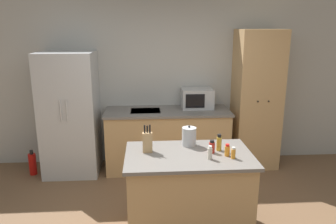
{
  "coord_description": "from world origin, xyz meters",
  "views": [
    {
      "loc": [
        -0.29,
        -2.81,
        2.17
      ],
      "look_at": [
        0.0,
        1.4,
        1.05
      ],
      "focal_mm": 35.0,
      "sensor_mm": 36.0,
      "label": 1
    }
  ],
  "objects_px": {
    "spice_bottle_amber_oil": "(233,153)",
    "spice_bottle_green_herb": "(219,143)",
    "microwave": "(197,98)",
    "fire_extinguisher": "(33,164)",
    "spice_bottle_short_red": "(227,150)",
    "spice_bottle_pale_salt": "(210,153)",
    "spice_bottle_tall_dark": "(212,147)",
    "kettle": "(189,137)",
    "pantry_cabinet": "(256,100)",
    "knife_block": "(147,142)",
    "refrigerator": "(70,114)"
  },
  "relations": [
    {
      "from": "microwave",
      "to": "spice_bottle_short_red",
      "type": "distance_m",
      "value": 1.89
    },
    {
      "from": "spice_bottle_tall_dark",
      "to": "knife_block",
      "type": "bearing_deg",
      "value": 174.5
    },
    {
      "from": "microwave",
      "to": "kettle",
      "type": "bearing_deg",
      "value": -101.84
    },
    {
      "from": "spice_bottle_amber_oil",
      "to": "spice_bottle_pale_salt",
      "type": "height_order",
      "value": "spice_bottle_pale_salt"
    },
    {
      "from": "spice_bottle_short_red",
      "to": "spice_bottle_green_herb",
      "type": "distance_m",
      "value": 0.16
    },
    {
      "from": "spice_bottle_pale_salt",
      "to": "kettle",
      "type": "bearing_deg",
      "value": 111.5
    },
    {
      "from": "spice_bottle_amber_oil",
      "to": "pantry_cabinet",
      "type": "bearing_deg",
      "value": 65.54
    },
    {
      "from": "refrigerator",
      "to": "spice_bottle_short_red",
      "type": "height_order",
      "value": "refrigerator"
    },
    {
      "from": "microwave",
      "to": "fire_extinguisher",
      "type": "distance_m",
      "value": 2.67
    },
    {
      "from": "fire_extinguisher",
      "to": "spice_bottle_green_herb",
      "type": "bearing_deg",
      "value": -31.09
    },
    {
      "from": "spice_bottle_green_herb",
      "to": "knife_block",
      "type": "bearing_deg",
      "value": 179.64
    },
    {
      "from": "spice_bottle_short_red",
      "to": "spice_bottle_amber_oil",
      "type": "bearing_deg",
      "value": -58.25
    },
    {
      "from": "kettle",
      "to": "spice_bottle_amber_oil",
      "type": "bearing_deg",
      "value": -45.28
    },
    {
      "from": "pantry_cabinet",
      "to": "knife_block",
      "type": "relative_size",
      "value": 7.15
    },
    {
      "from": "spice_bottle_green_herb",
      "to": "spice_bottle_pale_salt",
      "type": "bearing_deg",
      "value": -121.9
    },
    {
      "from": "microwave",
      "to": "spice_bottle_pale_salt",
      "type": "height_order",
      "value": "microwave"
    },
    {
      "from": "spice_bottle_pale_salt",
      "to": "kettle",
      "type": "xyz_separation_m",
      "value": [
        -0.15,
        0.39,
        0.04
      ]
    },
    {
      "from": "spice_bottle_tall_dark",
      "to": "spice_bottle_amber_oil",
      "type": "xyz_separation_m",
      "value": [
        0.18,
        -0.16,
        -0.01
      ]
    },
    {
      "from": "spice_bottle_amber_oil",
      "to": "kettle",
      "type": "relative_size",
      "value": 0.52
    },
    {
      "from": "kettle",
      "to": "pantry_cabinet",
      "type": "bearing_deg",
      "value": 50.13
    },
    {
      "from": "microwave",
      "to": "spice_bottle_green_herb",
      "type": "bearing_deg",
      "value": -91.16
    },
    {
      "from": "knife_block",
      "to": "spice_bottle_pale_salt",
      "type": "xyz_separation_m",
      "value": [
        0.61,
        -0.23,
        -0.05
      ]
    },
    {
      "from": "spice_bottle_short_red",
      "to": "knife_block",
      "type": "bearing_deg",
      "value": 168.84
    },
    {
      "from": "spice_bottle_short_red",
      "to": "refrigerator",
      "type": "bearing_deg",
      "value": 137.98
    },
    {
      "from": "spice_bottle_green_herb",
      "to": "fire_extinguisher",
      "type": "xyz_separation_m",
      "value": [
        -2.46,
        1.49,
        -0.81
      ]
    },
    {
      "from": "refrigerator",
      "to": "microwave",
      "type": "bearing_deg",
      "value": 4.67
    },
    {
      "from": "spice_bottle_amber_oil",
      "to": "spice_bottle_green_herb",
      "type": "bearing_deg",
      "value": 112.83
    },
    {
      "from": "pantry_cabinet",
      "to": "spice_bottle_amber_oil",
      "type": "xyz_separation_m",
      "value": [
        -0.85,
        -1.87,
        -0.1
      ]
    },
    {
      "from": "microwave",
      "to": "knife_block",
      "type": "bearing_deg",
      "value": -114.28
    },
    {
      "from": "spice_bottle_amber_oil",
      "to": "kettle",
      "type": "height_order",
      "value": "kettle"
    },
    {
      "from": "microwave",
      "to": "spice_bottle_amber_oil",
      "type": "height_order",
      "value": "microwave"
    },
    {
      "from": "pantry_cabinet",
      "to": "microwave",
      "type": "relative_size",
      "value": 4.45
    },
    {
      "from": "pantry_cabinet",
      "to": "spice_bottle_pale_salt",
      "type": "distance_m",
      "value": 2.17
    },
    {
      "from": "refrigerator",
      "to": "spice_bottle_green_herb",
      "type": "bearing_deg",
      "value": -40.16
    },
    {
      "from": "spice_bottle_short_red",
      "to": "spice_bottle_green_herb",
      "type": "relative_size",
      "value": 0.7
    },
    {
      "from": "spice_bottle_green_herb",
      "to": "fire_extinguisher",
      "type": "relative_size",
      "value": 0.47
    },
    {
      "from": "refrigerator",
      "to": "kettle",
      "type": "xyz_separation_m",
      "value": [
        1.58,
        -1.41,
        0.1
      ]
    },
    {
      "from": "fire_extinguisher",
      "to": "spice_bottle_short_red",
      "type": "bearing_deg",
      "value": -33.09
    },
    {
      "from": "spice_bottle_short_red",
      "to": "spice_bottle_amber_oil",
      "type": "height_order",
      "value": "spice_bottle_short_red"
    },
    {
      "from": "knife_block",
      "to": "fire_extinguisher",
      "type": "xyz_separation_m",
      "value": [
        -1.72,
        1.48,
        -0.84
      ]
    },
    {
      "from": "spice_bottle_tall_dark",
      "to": "fire_extinguisher",
      "type": "relative_size",
      "value": 0.35
    },
    {
      "from": "spice_bottle_amber_oil",
      "to": "fire_extinguisher",
      "type": "distance_m",
      "value": 3.17
    },
    {
      "from": "knife_block",
      "to": "spice_bottle_green_herb",
      "type": "relative_size",
      "value": 1.66
    },
    {
      "from": "spice_bottle_pale_salt",
      "to": "spice_bottle_green_herb",
      "type": "bearing_deg",
      "value": 58.1
    },
    {
      "from": "knife_block",
      "to": "spice_bottle_short_red",
      "type": "xyz_separation_m",
      "value": [
        0.8,
        -0.16,
        -0.05
      ]
    },
    {
      "from": "refrigerator",
      "to": "pantry_cabinet",
      "type": "height_order",
      "value": "pantry_cabinet"
    },
    {
      "from": "microwave",
      "to": "fire_extinguisher",
      "type": "height_order",
      "value": "microwave"
    },
    {
      "from": "fire_extinguisher",
      "to": "refrigerator",
      "type": "bearing_deg",
      "value": 9.07
    },
    {
      "from": "microwave",
      "to": "fire_extinguisher",
      "type": "relative_size",
      "value": 1.25
    },
    {
      "from": "fire_extinguisher",
      "to": "pantry_cabinet",
      "type": "bearing_deg",
      "value": 2.8
    }
  ]
}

